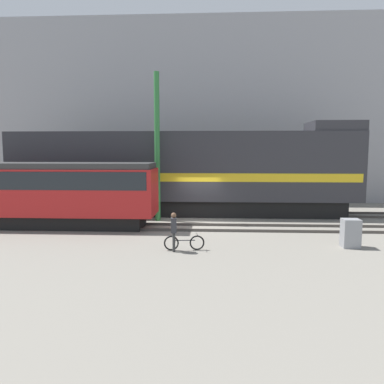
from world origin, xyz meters
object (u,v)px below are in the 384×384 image
(streetcar, at_px, (53,191))
(bicycle, at_px, (184,243))
(signal_box, at_px, (351,233))
(utility_pole_left, at_px, (157,148))
(freight_locomotive, at_px, (185,172))
(person, at_px, (174,228))

(streetcar, bearing_deg, bicycle, -30.50)
(streetcar, xyz_separation_m, signal_box, (14.16, -3.43, -1.35))
(streetcar, relative_size, utility_pole_left, 1.29)
(bicycle, bearing_deg, freight_locomotive, 93.89)
(streetcar, relative_size, signal_box, 9.03)
(person, bearing_deg, bicycle, 25.81)
(utility_pole_left, bearing_deg, person, -76.36)
(bicycle, bearing_deg, utility_pole_left, 107.38)
(freight_locomotive, distance_m, bicycle, 8.93)
(streetcar, bearing_deg, person, -33.13)
(person, bearing_deg, utility_pole_left, 103.64)
(streetcar, xyz_separation_m, person, (6.85, -4.47, -1.00))
(streetcar, height_order, bicycle, streetcar)
(freight_locomotive, height_order, signal_box, freight_locomotive)
(bicycle, xyz_separation_m, utility_pole_left, (-2.01, 6.43, 3.89))
(streetcar, distance_m, person, 8.24)
(freight_locomotive, distance_m, utility_pole_left, 2.99)
(utility_pole_left, bearing_deg, freight_locomotive, 56.46)
(freight_locomotive, bearing_deg, person, -88.84)
(bicycle, xyz_separation_m, signal_box, (6.91, 0.84, 0.29))
(streetcar, distance_m, signal_box, 14.63)
(utility_pole_left, bearing_deg, bicycle, -72.62)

